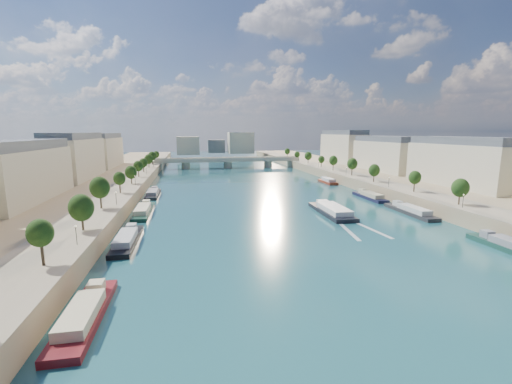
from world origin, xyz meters
name	(u,v)px	position (x,y,z in m)	size (l,w,h in m)	color
ground	(259,197)	(0.00, 100.00, 0.00)	(700.00, 700.00, 0.00)	#0D2D3B
quay_left	(80,197)	(-72.00, 100.00, 2.50)	(44.00, 520.00, 5.00)	#9E8460
quay_right	(408,186)	(72.00, 100.00, 2.50)	(44.00, 520.00, 5.00)	#9E8460
pave_left	(120,190)	(-57.00, 100.00, 5.05)	(14.00, 520.00, 0.10)	gray
pave_right	(379,182)	(57.00, 100.00, 5.05)	(14.00, 520.00, 0.10)	gray
trees_left	(125,175)	(-55.00, 102.00, 10.48)	(4.80, 268.80, 8.26)	#382B1E
trees_right	(365,168)	(55.00, 110.00, 10.48)	(4.80, 268.80, 8.26)	#382B1E
lamps_left	(127,186)	(-52.50, 90.00, 7.78)	(0.36, 200.36, 4.28)	black
lamps_right	(365,175)	(52.50, 105.00, 7.78)	(0.36, 200.36, 4.28)	black
buildings_left	(52,160)	(-85.00, 112.00, 16.45)	(16.00, 226.00, 23.20)	beige
buildings_right	(418,155)	(85.00, 112.00, 16.45)	(16.00, 226.00, 23.20)	beige
skyline	(220,144)	(3.19, 319.52, 14.66)	(79.00, 42.00, 22.00)	beige
bridge	(228,161)	(0.00, 221.22, 5.08)	(112.00, 12.00, 8.15)	#C1B79E
tour_barge	(332,211)	(18.62, 64.81, 0.99)	(8.13, 26.93, 3.71)	black
wake	(354,227)	(18.62, 48.18, 0.02)	(10.76, 25.98, 0.04)	silver
moored_barges_left	(127,241)	(-45.50, 44.57, 0.84)	(5.00, 156.19, 3.60)	#1C233F
moored_barges_right	(424,216)	(45.50, 52.74, 0.84)	(5.00, 167.62, 3.60)	black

